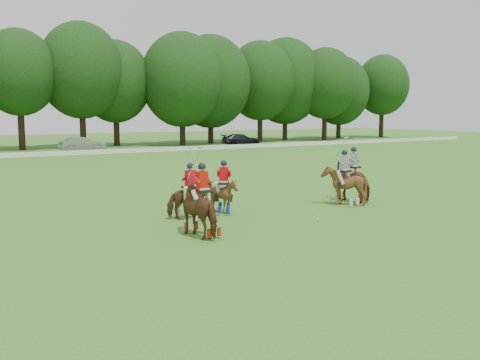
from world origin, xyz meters
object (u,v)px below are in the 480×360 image
polo_red_a (202,209)px  polo_red_b (191,200)px  polo_stripe_a (353,181)px  car_right (241,140)px  polo_ball (318,219)px  polo_red_c (224,195)px  polo_stripe_b (344,185)px  car_mid (82,144)px

polo_red_a → polo_red_b: bearing=71.4°
polo_red_a → polo_stripe_a: 9.45m
car_right → polo_red_a: size_ratio=1.63×
polo_red_a → polo_stripe_a: polo_red_a is taller
car_right → polo_ball: car_right is taller
polo_red_c → polo_stripe_a: size_ratio=0.86×
polo_stripe_a → polo_ball: bearing=-148.5°
polo_ball → polo_stripe_a: bearing=31.5°
polo_red_c → polo_stripe_b: bearing=-11.2°
polo_stripe_b → car_right: bearing=64.1°
polo_red_b → polo_red_a: bearing=-108.6°
polo_red_b → car_right: bearing=55.8°
car_mid → polo_stripe_a: polo_stripe_a is taller
car_mid → car_right: (19.52, 0.00, -0.06)m
car_right → polo_red_a: 48.71m
polo_red_b → polo_stripe_b: bearing=-5.2°
polo_red_c → polo_stripe_b: 5.54m
polo_red_c → polo_ball: bearing=-53.6°
polo_red_b → polo_red_c: size_ratio=1.26×
polo_red_a → polo_ball: bearing=-0.4°
polo_red_c → polo_ball: size_ratio=23.79×
polo_stripe_a → polo_red_b: bearing=179.3°
car_mid → polo_red_a: size_ratio=1.55×
car_mid → polo_stripe_b: 38.70m
polo_red_c → polo_ball: (2.30, -3.11, -0.71)m
car_mid → car_right: bearing=-93.0°
polo_red_c → polo_stripe_a: polo_stripe_a is taller
polo_red_b → polo_stripe_b: size_ratio=0.91×
car_mid → polo_red_b: polo_red_b is taller
polo_stripe_b → polo_ball: size_ratio=32.89×
polo_red_b → car_mid: bearing=80.5°
polo_stripe_a → polo_red_c: bearing=175.3°
polo_red_c → polo_stripe_a: (6.50, -0.53, 0.17)m
polo_red_a → polo_ball: polo_red_a is taller
polo_red_c → polo_red_a: bearing=-130.2°
polo_stripe_b → polo_red_b: bearing=174.8°
polo_red_b → polo_stripe_a: bearing=-0.7°
polo_red_a → polo_red_b: polo_red_a is taller
car_right → polo_stripe_b: (-18.76, -38.69, 0.18)m
car_right → polo_red_b: size_ratio=1.79×
polo_stripe_a → polo_ball: polo_stripe_a is taller
polo_red_a → polo_ball: size_ratio=32.86×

